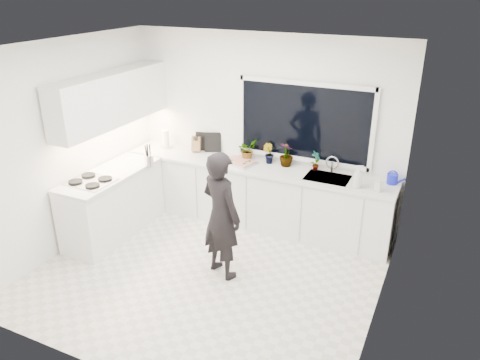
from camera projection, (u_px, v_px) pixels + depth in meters
The scene contains 25 objects.
floor at pixel (207, 274), 5.76m from camera, with size 4.00×3.50×0.02m, color beige.
wall_back at pixel (264, 130), 6.68m from camera, with size 4.00×0.02×2.70m, color white.
wall_left at pixel (67, 147), 6.01m from camera, with size 0.02×3.50×2.70m, color white.
wall_right at pixel (388, 207), 4.43m from camera, with size 0.02×3.50×2.70m, color white.
ceiling at pixel (199, 47), 4.68m from camera, with size 4.00×3.50×0.02m, color white.
window at pixel (304, 122), 6.34m from camera, with size 1.80×0.02×1.00m, color black.
base_cabinets_back at pixel (254, 196), 6.78m from camera, with size 3.92×0.58×0.88m, color white.
base_cabinets_left at pixel (113, 204), 6.53m from camera, with size 0.58×1.60×0.88m, color white.
countertop_back at pixel (255, 167), 6.59m from camera, with size 3.94×0.62×0.04m, color silver.
countertop_left at pixel (110, 174), 6.34m from camera, with size 0.62×1.60×0.04m, color silver.
upper_cabinets at pixel (112, 99), 6.30m from camera, with size 0.34×2.10×0.70m, color white.
sink at pixel (327, 181), 6.20m from camera, with size 0.58×0.42×0.14m, color silver.
faucet at pixel (332, 165), 6.31m from camera, with size 0.03×0.03×0.22m, color silver.
stovetop at pixel (90, 181), 6.05m from camera, with size 0.56×0.48×0.03m, color black.
person at pixel (221, 215), 5.47m from camera, with size 0.58×0.38×1.58m, color black.
pizza_tray at pixel (239, 162), 6.65m from camera, with size 0.45×0.33×0.03m, color #B8B8BC.
pizza at pixel (239, 161), 6.65m from camera, with size 0.41×0.30×0.01m, color #B33817.
watering_can at pixel (392, 179), 5.98m from camera, with size 0.14×0.14×0.13m, color #151CC7.
paper_towel_roll at pixel (166, 139), 7.23m from camera, with size 0.11×0.11×0.26m, color white.
knife_block at pixel (196, 145), 7.07m from camera, with size 0.13×0.10×0.22m, color olive.
utensil_crock at pixel (149, 160), 6.55m from camera, with size 0.13×0.13×0.16m, color #ACACB0.
picture_frame_large at pixel (202, 141), 7.12m from camera, with size 0.22×0.02×0.28m, color black.
picture_frame_small at pixel (213, 142), 7.05m from camera, with size 0.25×0.02×0.30m, color black.
herb_plants at pixel (268, 153), 6.61m from camera, with size 1.24×0.31×0.34m.
soap_bottles at pixel (363, 178), 5.82m from camera, with size 0.40×0.14×0.30m.
Camera 1 is at (2.43, -4.19, 3.35)m, focal length 35.00 mm.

